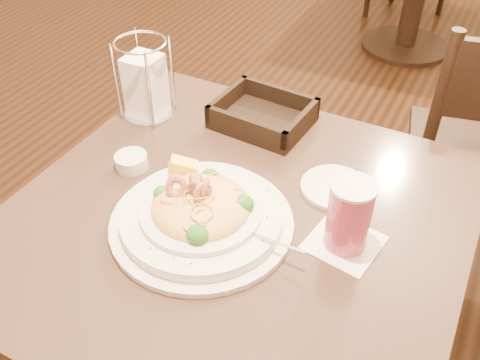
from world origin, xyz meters
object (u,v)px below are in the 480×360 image
at_px(main_table, 236,288).
at_px(butter_ramekin, 131,161).
at_px(drink_glass, 349,216).
at_px(side_plate, 335,187).
at_px(bread_basket, 263,116).
at_px(napkin_caddy, 145,84).
at_px(pasta_bowl, 201,213).

xyz_separation_m(main_table, butter_ramekin, (-0.28, 0.03, 0.25)).
bearing_deg(butter_ramekin, drink_glass, -0.60).
xyz_separation_m(side_plate, butter_ramekin, (-0.43, -0.14, 0.01)).
distance_m(bread_basket, napkin_caddy, 0.30).
relative_size(main_table, butter_ramekin, 12.27).
relative_size(main_table, side_plate, 6.09).
relative_size(main_table, bread_basket, 3.80).
xyz_separation_m(main_table, bread_basket, (-0.09, 0.33, 0.25)).
xyz_separation_m(pasta_bowl, napkin_caddy, (-0.33, 0.29, 0.05)).
distance_m(main_table, butter_ramekin, 0.38).
xyz_separation_m(napkin_caddy, side_plate, (0.53, -0.06, -0.08)).
height_order(drink_glass, napkin_caddy, napkin_caddy).
bearing_deg(drink_glass, pasta_bowl, -162.92).
xyz_separation_m(pasta_bowl, butter_ramekin, (-0.23, 0.09, -0.02)).
bearing_deg(bread_basket, pasta_bowl, -82.93).
bearing_deg(napkin_caddy, butter_ramekin, -65.14).
bearing_deg(drink_glass, napkin_caddy, 160.96).
xyz_separation_m(bread_basket, side_plate, (0.25, -0.15, -0.02)).
height_order(side_plate, butter_ramekin, butter_ramekin).
height_order(napkin_caddy, side_plate, napkin_caddy).
height_order(bread_basket, butter_ramekin, bread_basket).
bearing_deg(pasta_bowl, main_table, 49.25).
distance_m(main_table, pasta_bowl, 0.27).
height_order(drink_glass, butter_ramekin, drink_glass).
bearing_deg(pasta_bowl, napkin_caddy, 138.63).
distance_m(main_table, napkin_caddy, 0.54).
xyz_separation_m(bread_basket, napkin_caddy, (-0.28, -0.09, 0.07)).
distance_m(main_table, bread_basket, 0.42).
bearing_deg(napkin_caddy, side_plate, -6.69).
height_order(bread_basket, side_plate, bread_basket).
relative_size(pasta_bowl, side_plate, 2.75).
xyz_separation_m(main_table, side_plate, (0.15, 0.17, 0.24)).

